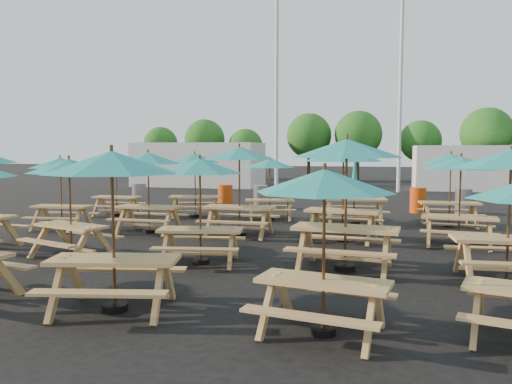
% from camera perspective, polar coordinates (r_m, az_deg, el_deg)
% --- Properties ---
extents(ground, '(120.00, 120.00, 0.00)m').
position_cam_1_polar(ground, '(13.40, -1.57, -5.22)').
color(ground, black).
rests_on(ground, ground).
extents(picnic_unit_2, '(1.90, 1.90, 2.13)m').
position_cam_1_polar(picnic_unit_2, '(15.61, -21.46, 2.60)').
color(picnic_unit_2, tan).
rests_on(picnic_unit_2, ground).
extents(picnic_unit_3, '(1.78, 1.78, 2.09)m').
position_cam_1_polar(picnic_unit_3, '(18.26, -15.71, 2.93)').
color(picnic_unit_3, tan).
rests_on(picnic_unit_3, ground).
extents(picnic_unit_5, '(2.24, 2.24, 2.17)m').
position_cam_1_polar(picnic_unit_5, '(11.44, -20.56, 2.10)').
color(picnic_unit_5, tan).
rests_on(picnic_unit_5, ground).
extents(picnic_unit_6, '(1.90, 1.90, 2.29)m').
position_cam_1_polar(picnic_unit_6, '(14.28, -12.23, 3.21)').
color(picnic_unit_6, tan).
rests_on(picnic_unit_6, ground).
extents(picnic_unit_7, '(2.21, 2.21, 2.24)m').
position_cam_1_polar(picnic_unit_7, '(17.36, -7.00, 3.39)').
color(picnic_unit_7, tan).
rests_on(picnic_unit_7, ground).
extents(picnic_unit_8, '(2.29, 2.29, 2.35)m').
position_cam_1_polar(picnic_unit_8, '(7.38, -16.14, 2.08)').
color(picnic_unit_8, tan).
rests_on(picnic_unit_8, ground).
extents(picnic_unit_9, '(2.08, 2.08, 2.19)m').
position_cam_1_polar(picnic_unit_9, '(10.19, -6.43, 2.18)').
color(picnic_unit_9, tan).
rests_on(picnic_unit_9, ground).
extents(picnic_unit_10, '(2.03, 2.03, 2.44)m').
position_cam_1_polar(picnic_unit_10, '(13.42, -1.92, 3.77)').
color(picnic_unit_10, tan).
rests_on(picnic_unit_10, ground).
extents(picnic_unit_11, '(2.10, 2.10, 2.06)m').
position_cam_1_polar(picnic_unit_11, '(16.58, 1.59, 2.84)').
color(picnic_unit_11, tan).
rests_on(picnic_unit_11, ground).
extents(picnic_unit_12, '(2.01, 2.01, 2.12)m').
position_cam_1_polar(picnic_unit_12, '(6.24, 7.83, -0.02)').
color(picnic_unit_12, tan).
rests_on(picnic_unit_12, ground).
extents(picnic_unit_13, '(2.29, 2.29, 2.57)m').
position_cam_1_polar(picnic_unit_13, '(9.68, 10.31, 3.93)').
color(picnic_unit_13, tan).
rests_on(picnic_unit_13, ground).
extents(picnic_unit_14, '(2.23, 2.23, 2.41)m').
position_cam_1_polar(picnic_unit_14, '(12.91, 9.96, 3.52)').
color(picnic_unit_14, tan).
rests_on(picnic_unit_14, ground).
extents(picnic_unit_15, '(2.18, 1.97, 2.50)m').
position_cam_1_polar(picnic_unit_15, '(15.84, 11.17, -0.00)').
color(picnic_unit_15, tan).
rests_on(picnic_unit_15, ground).
extents(picnic_unit_17, '(2.08, 2.08, 2.38)m').
position_cam_1_polar(picnic_unit_17, '(9.74, 27.12, 2.51)').
color(picnic_unit_17, tan).
rests_on(picnic_unit_17, ground).
extents(picnic_unit_18, '(2.02, 2.02, 2.21)m').
position_cam_1_polar(picnic_unit_18, '(12.95, 22.37, 2.48)').
color(picnic_unit_18, tan).
rests_on(picnic_unit_18, ground).
extents(picnic_unit_19, '(1.99, 1.99, 2.24)m').
position_cam_1_polar(picnic_unit_19, '(16.23, 21.38, 3.02)').
color(picnic_unit_19, tan).
rests_on(picnic_unit_19, ground).
extents(waste_bin_0, '(0.59, 0.59, 0.94)m').
position_cam_1_polar(waste_bin_0, '(21.43, -13.21, -0.29)').
color(waste_bin_0, gray).
rests_on(waste_bin_0, ground).
extents(waste_bin_1, '(0.59, 0.59, 0.94)m').
position_cam_1_polar(waste_bin_1, '(20.12, -3.53, -0.50)').
color(waste_bin_1, '#CD420C').
rests_on(waste_bin_1, ground).
extents(waste_bin_2, '(0.59, 0.59, 0.94)m').
position_cam_1_polar(waste_bin_2, '(19.72, 0.54, -0.60)').
color(waste_bin_2, gray).
rests_on(waste_bin_2, ground).
extents(waste_bin_3, '(0.59, 0.59, 0.94)m').
position_cam_1_polar(waste_bin_3, '(19.49, 18.02, -0.90)').
color(waste_bin_3, '#CD420C').
rests_on(waste_bin_3, ground).
extents(waste_bin_4, '(0.59, 0.59, 0.94)m').
position_cam_1_polar(waste_bin_4, '(19.51, 22.62, -1.03)').
color(waste_bin_4, gray).
rests_on(waste_bin_4, ground).
extents(mast_0, '(0.20, 0.20, 12.00)m').
position_cam_1_polar(mast_0, '(27.52, 2.38, 12.47)').
color(mast_0, silver).
rests_on(mast_0, ground).
extents(mast_1, '(0.20, 0.20, 12.00)m').
position_cam_1_polar(mast_1, '(28.95, 16.21, 11.90)').
color(mast_1, silver).
rests_on(mast_1, ground).
extents(event_tent_0, '(8.00, 4.00, 2.80)m').
position_cam_1_polar(event_tent_0, '(32.82, -6.53, 3.16)').
color(event_tent_0, silver).
rests_on(event_tent_0, ground).
extents(event_tent_1, '(7.00, 4.00, 2.60)m').
position_cam_1_polar(event_tent_1, '(32.18, 23.86, 2.56)').
color(event_tent_1, silver).
rests_on(event_tent_1, ground).
extents(tree_0, '(2.80, 2.80, 4.24)m').
position_cam_1_polar(tree_0, '(41.85, -10.85, 5.41)').
color(tree_0, '#382314').
rests_on(tree_0, ground).
extents(tree_1, '(3.11, 3.11, 4.72)m').
position_cam_1_polar(tree_1, '(38.96, -5.89, 5.99)').
color(tree_1, '#382314').
rests_on(tree_1, ground).
extents(tree_2, '(2.59, 2.59, 3.93)m').
position_cam_1_polar(tree_2, '(37.70, -1.20, 5.26)').
color(tree_2, '#382314').
rests_on(tree_2, ground).
extents(tree_3, '(3.36, 3.36, 5.09)m').
position_cam_1_polar(tree_3, '(37.81, 6.07, 6.41)').
color(tree_3, '#382314').
rests_on(tree_3, ground).
extents(tree_4, '(3.41, 3.41, 5.17)m').
position_cam_1_polar(tree_4, '(37.01, 11.61, 6.46)').
color(tree_4, '#382314').
rests_on(tree_4, ground).
extents(tree_5, '(2.94, 2.94, 4.45)m').
position_cam_1_polar(tree_5, '(37.47, 18.28, 5.55)').
color(tree_5, '#382314').
rests_on(tree_5, ground).
extents(tree_6, '(3.38, 3.38, 5.13)m').
position_cam_1_polar(tree_6, '(36.23, 24.87, 6.10)').
color(tree_6, '#382314').
rests_on(tree_6, ground).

